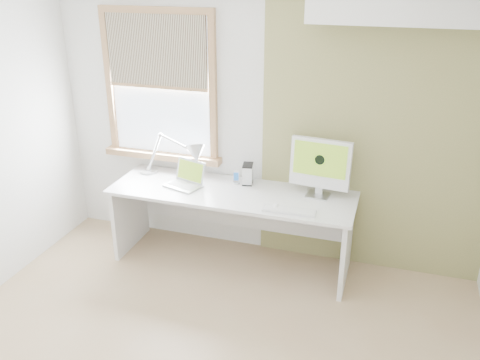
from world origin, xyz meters
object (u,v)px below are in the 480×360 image
at_px(desk_lamp, 187,155).
at_px(laptop, 186,179).
at_px(imac, 320,165).
at_px(external_drive, 248,174).
at_px(desk, 234,208).

height_order(desk_lamp, laptop, desk_lamp).
bearing_deg(imac, laptop, -172.99).
bearing_deg(imac, external_drive, 174.68).
bearing_deg(imac, desk, -172.66).
height_order(desk_lamp, external_drive, desk_lamp).
xyz_separation_m(laptop, imac, (1.19, 0.15, 0.23)).
distance_m(laptop, imac, 1.22).
relative_size(laptop, imac, 0.71).
xyz_separation_m(laptop, external_drive, (0.52, 0.21, 0.04)).
bearing_deg(desk, laptop, -173.55).
height_order(desk, desk_lamp, desk_lamp).
height_order(desk, external_drive, external_drive).
distance_m(desk, imac, 0.90).
height_order(desk, laptop, laptop).
bearing_deg(external_drive, desk, -118.01).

